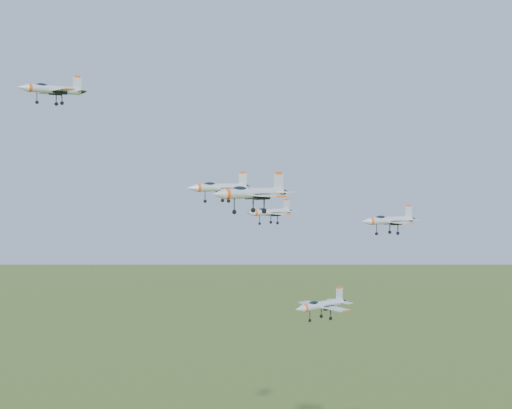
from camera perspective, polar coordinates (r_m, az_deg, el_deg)
jet_lead at (r=118.45m, az=-15.99°, el=8.86°), size 11.79×9.70×3.16m
jet_left_high at (r=118.09m, az=-2.95°, el=1.39°), size 12.18×10.17×3.26m
jet_right_high at (r=100.22m, az=-0.38°, el=0.94°), size 13.83×11.35×3.71m
jet_left_low at (r=127.28m, az=1.11°, el=-0.60°), size 10.63×8.73×2.85m
jet_right_low at (r=123.57m, az=10.57°, el=-1.24°), size 11.91×9.98×3.19m
jet_trail at (r=134.01m, az=5.23°, el=-8.00°), size 13.52×11.14×3.62m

